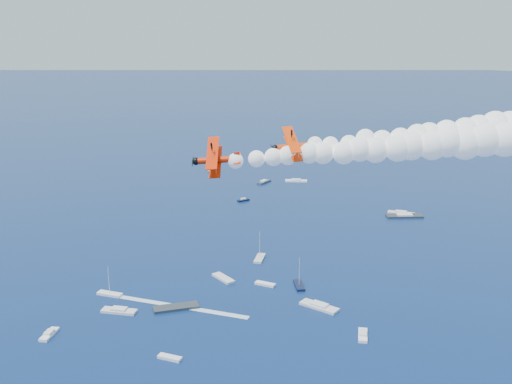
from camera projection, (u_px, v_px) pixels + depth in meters
The scene contains 5 objects.
biplane_lead at pixel (295, 146), 91.95m from camera, with size 6.78×7.61×4.58m, color #EE3905, non-canonical shape.
biplane_trail at pixel (217, 160), 91.90m from camera, with size 7.27×8.15×4.91m, color red, non-canonical shape.
smoke_trail_lead at pixel (488, 127), 95.22m from camera, with size 46.62×42.78×10.76m, color white, non-canonical shape.
smoke_trail_trail at pixel (423, 146), 90.62m from camera, with size 51.82×36.04×10.76m, color white, non-canonical shape.
spectator_boats at pixel (398, 272), 188.60m from camera, with size 220.27×172.26×0.70m.
Camera 1 is at (49.20, -52.10, 73.83)m, focal length 43.34 mm.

